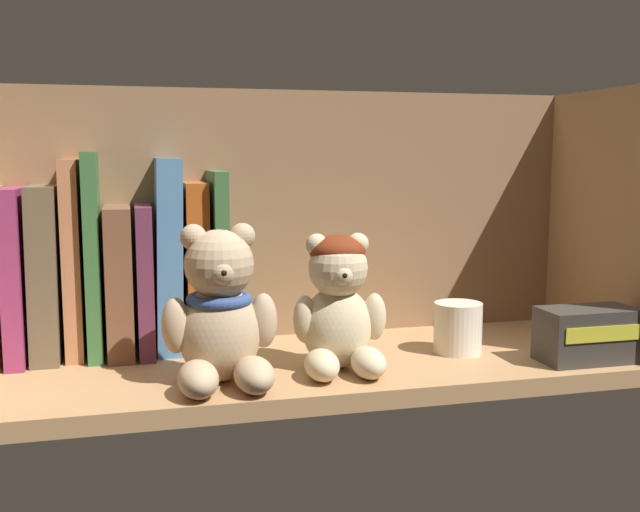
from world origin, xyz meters
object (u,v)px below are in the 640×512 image
object	(u,v)px
book_2	(18,274)
teddy_bear_larger	(220,316)
book_9	(196,266)
teddy_bear_smaller	(338,306)
book_3	(46,272)
book_10	(217,260)
small_product_box	(587,335)
book_6	(120,280)
book_4	(73,259)
book_8	(168,255)
book_7	(144,278)
book_5	(94,255)
pillar_candle	(458,328)

from	to	relation	value
book_2	teddy_bear_larger	world-z (taller)	book_2
book_9	teddy_bear_smaller	bearing A→B (deg)	-43.43
book_3	book_2	bearing A→B (deg)	180.00
book_2	book_10	bearing A→B (deg)	0.00
teddy_bear_larger	small_product_box	distance (cm)	41.27
book_6	book_10	world-z (taller)	book_10
book_4	teddy_bear_larger	size ratio (longest dim) A/B	1.39
book_8	book_7	bearing A→B (deg)	180.00
book_5	book_10	xyz separation A→B (cm)	(14.21, 0.00, -1.09)
book_6	small_product_box	xyz separation A→B (cm)	(51.00, -17.19, -5.62)
book_7	book_8	size ratio (longest dim) A/B	0.77
teddy_bear_smaller	small_product_box	distance (cm)	28.65
book_4	pillar_candle	size ratio (longest dim) A/B	3.80
book_7	book_9	bearing A→B (deg)	0.00
book_2	book_3	size ratio (longest dim) A/B	0.99
book_7	book_9	size ratio (longest dim) A/B	0.87
book_4	teddy_bear_larger	xyz separation A→B (cm)	(15.02, -15.05, -4.38)
book_9	small_product_box	bearing A→B (deg)	-22.19
book_5	teddy_bear_smaller	xyz separation A→B (cm)	(25.67, -13.28, -4.71)
book_7	teddy_bear_smaller	xyz separation A→B (cm)	(20.05, -13.28, -1.68)
book_9	teddy_bear_smaller	world-z (taller)	book_9
book_4	book_7	world-z (taller)	book_4
book_5	teddy_bear_larger	distance (cm)	20.29
book_5	teddy_bear_larger	xyz separation A→B (cm)	(12.74, -15.05, -4.78)
small_product_box	book_2	bearing A→B (deg)	164.54
book_3	book_4	bearing A→B (deg)	0.00
book_4	book_10	distance (cm)	16.50
book_2	book_7	size ratio (longest dim) A/B	1.12
book_6	book_8	distance (cm)	6.28
book_7	teddy_bear_smaller	world-z (taller)	book_7
teddy_bear_smaller	pillar_candle	size ratio (longest dim) A/B	2.49
pillar_candle	book_3	bearing A→B (deg)	167.73
book_8	pillar_candle	bearing A→B (deg)	-17.14
book_6	book_8	world-z (taller)	book_8
book_5	teddy_bear_smaller	distance (cm)	29.28
book_2	pillar_candle	world-z (taller)	book_2
book_7	book_9	world-z (taller)	book_9
teddy_bear_larger	teddy_bear_smaller	distance (cm)	13.05
book_10	small_product_box	size ratio (longest dim) A/B	1.98
book_6	book_9	size ratio (longest dim) A/B	0.87
book_5	book_8	world-z (taller)	book_5
book_5	book_6	size ratio (longest dim) A/B	1.35
book_3	book_9	size ratio (longest dim) A/B	0.99
book_2	book_9	bearing A→B (deg)	0.00
teddy_bear_smaller	book_7	bearing A→B (deg)	146.48
book_5	book_7	bearing A→B (deg)	0.00
book_7	book_2	bearing A→B (deg)	180.00
book_5	pillar_candle	distance (cm)	43.34
book_6	teddy_bear_smaller	xyz separation A→B (cm)	(22.90, -13.28, -1.63)
book_3	pillar_candle	xyz separation A→B (cm)	(46.52, -10.12, -6.91)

